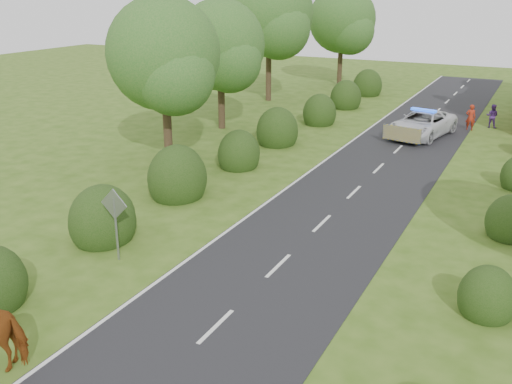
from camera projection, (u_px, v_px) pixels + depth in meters
The scene contains 12 objects.
ground at pixel (216, 327), 15.40m from camera, with size 120.00×120.00×0.00m, color #375915.
road at pixel (373, 174), 27.95m from camera, with size 6.00×70.00×0.02m, color black.
road_markings at pixel (327, 181), 26.90m from camera, with size 4.96×70.00×0.01m.
hedgerow_left at pixel (224, 159), 27.72m from camera, with size 2.75×50.41×3.00m.
tree_left_a at pixel (166, 59), 27.69m from camera, with size 5.74×5.60×8.38m.
tree_left_b at pixel (223, 49), 35.13m from camera, with size 5.74×5.60×8.07m.
tree_left_c at pixel (272, 16), 43.59m from camera, with size 6.97×6.80×10.22m.
tree_left_d at pixel (344, 22), 51.23m from camera, with size 6.15×6.00×8.89m.
road_sign at pixel (115, 214), 18.65m from camera, with size 1.06×0.08×2.53m.
police_van at pixel (422, 124), 34.72m from camera, with size 3.68×6.05×1.71m.
pedestrian_red at pixel (471, 117), 36.23m from camera, with size 0.61×0.40×1.66m, color #A22814.
pedestrian_purple at pixel (492, 116), 36.92m from camera, with size 0.75×0.58×1.54m, color #442466.
Camera 1 is at (7.00, -11.29, 8.67)m, focal length 40.00 mm.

